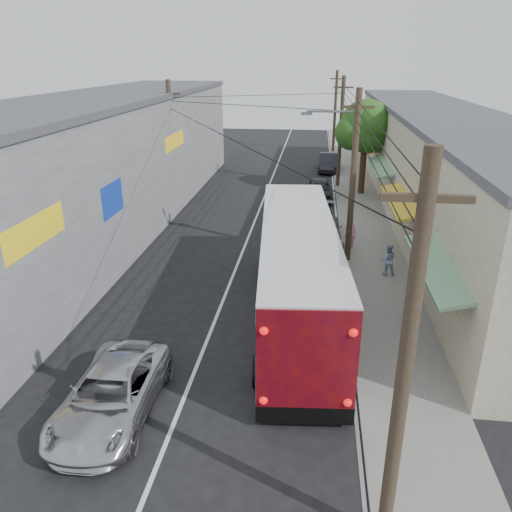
{
  "coord_description": "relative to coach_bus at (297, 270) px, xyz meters",
  "views": [
    {
      "loc": [
        3.49,
        -9.63,
        9.2
      ],
      "look_at": [
        1.21,
        9.34,
        1.56
      ],
      "focal_mm": 35.0,
      "sensor_mm": 36.0,
      "label": 1
    }
  ],
  "objects": [
    {
      "name": "pedestrian_near",
      "position": [
        2.41,
        7.42,
        -0.97
      ],
      "size": [
        0.65,
        0.52,
        1.56
      ],
      "primitive_type": "imported",
      "rotation": [
        0.0,
        0.0,
        2.85
      ],
      "color": "pink",
      "rests_on": "sidewalk"
    },
    {
      "name": "parked_suv",
      "position": [
        0.81,
        8.13,
        -1.05
      ],
      "size": [
        2.64,
        5.8,
        1.65
      ],
      "primitive_type": "imported",
      "rotation": [
        0.0,
        0.0,
        0.06
      ],
      "color": "gray",
      "rests_on": "ground"
    },
    {
      "name": "pedestrian_far",
      "position": [
        3.88,
        4.04,
        -1.04
      ],
      "size": [
        0.73,
        0.59,
        1.43
      ],
      "primitive_type": "imported",
      "rotation": [
        0.0,
        0.0,
        3.2
      ],
      "color": "#8DA3CD",
      "rests_on": "sidewalk"
    },
    {
      "name": "parked_car_mid",
      "position": [
        0.81,
        17.05,
        -1.18
      ],
      "size": [
        1.79,
        4.13,
        1.39
      ],
      "primitive_type": "imported",
      "rotation": [
        0.0,
        0.0,
        0.04
      ],
      "color": "#25252A",
      "rests_on": "ground"
    },
    {
      "name": "ground",
      "position": [
        -2.99,
        -7.34,
        -1.87
      ],
      "size": [
        120.0,
        120.0,
        0.0
      ],
      "primitive_type": "plane",
      "color": "black",
      "rests_on": "ground"
    },
    {
      "name": "street_tree",
      "position": [
        3.88,
        18.67,
        2.8
      ],
      "size": [
        4.4,
        4.0,
        6.6
      ],
      "color": "#3F2B19",
      "rests_on": "ground"
    },
    {
      "name": "sidewalk",
      "position": [
        3.51,
        12.66,
        -1.81
      ],
      "size": [
        3.0,
        80.0,
        0.12
      ],
      "primitive_type": "cube",
      "color": "slate",
      "rests_on": "ground"
    },
    {
      "name": "building_right",
      "position": [
        8.0,
        14.66,
        1.28
      ],
      "size": [
        7.09,
        40.0,
        6.25
      ],
      "color": "beige",
      "rests_on": "ground"
    },
    {
      "name": "jeepney",
      "position": [
        -4.74,
        -6.34,
        -1.19
      ],
      "size": [
        2.3,
        4.93,
        1.37
      ],
      "primitive_type": "imported",
      "rotation": [
        0.0,
        0.0,
        0.01
      ],
      "color": "silver",
      "rests_on": "ground"
    },
    {
      "name": "coach_bus",
      "position": [
        0.0,
        0.0,
        0.0
      ],
      "size": [
        3.69,
        12.71,
        3.62
      ],
      "rotation": [
        0.0,
        0.0,
        0.08
      ],
      "color": "silver",
      "rests_on": "ground"
    },
    {
      "name": "building_left",
      "position": [
        -11.49,
        10.65,
        1.78
      ],
      "size": [
        7.2,
        36.0,
        7.25
      ],
      "color": "gray",
      "rests_on": "ground"
    },
    {
      "name": "utility_poles",
      "position": [
        0.13,
        12.98,
        2.26
      ],
      "size": [
        11.8,
        45.28,
        8.0
      ],
      "color": "#473828",
      "rests_on": "ground"
    },
    {
      "name": "parked_car_far",
      "position": [
        1.61,
        26.45,
        -1.14
      ],
      "size": [
        1.87,
        4.57,
        1.47
      ],
      "primitive_type": "imported",
      "rotation": [
        0.0,
        0.0,
        -0.07
      ],
      "color": "black",
      "rests_on": "ground"
    }
  ]
}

